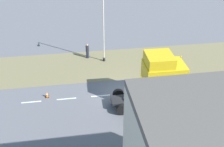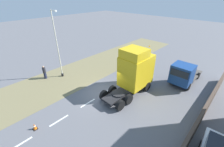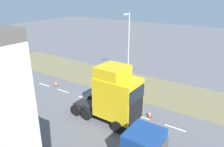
{
  "view_description": "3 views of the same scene",
  "coord_description": "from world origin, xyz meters",
  "px_view_note": "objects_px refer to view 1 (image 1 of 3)",
  "views": [
    {
      "loc": [
        21.56,
        -4.58,
        15.48
      ],
      "look_at": [
        -0.28,
        -1.17,
        2.19
      ],
      "focal_mm": 45.0,
      "sensor_mm": 36.0,
      "label": 1
    },
    {
      "loc": [
        9.85,
        -9.3,
        9.85
      ],
      "look_at": [
        -0.25,
        1.54,
        1.78
      ],
      "focal_mm": 24.0,
      "sensor_mm": 36.0,
      "label": 2
    },
    {
      "loc": [
        15.47,
        11.41,
        10.43
      ],
      "look_at": [
        -2.87,
        -0.84,
        2.18
      ],
      "focal_mm": 35.0,
      "sensor_mm": 36.0,
      "label": 3
    }
  ],
  "objects_px": {
    "lorry_cab": "(160,80)",
    "lamp_post": "(104,30)",
    "traffic_cone_lead": "(172,85)",
    "pedestrian": "(87,51)",
    "traffic_cone_trailing": "(47,94)"
  },
  "relations": [
    {
      "from": "lamp_post",
      "to": "pedestrian",
      "type": "height_order",
      "value": "lamp_post"
    },
    {
      "from": "lorry_cab",
      "to": "traffic_cone_trailing",
      "type": "relative_size",
      "value": 10.92
    },
    {
      "from": "lorry_cab",
      "to": "traffic_cone_lead",
      "type": "xyz_separation_m",
      "value": [
        -2.37,
        2.1,
        -2.2
      ]
    },
    {
      "from": "lamp_post",
      "to": "lorry_cab",
      "type": "bearing_deg",
      "value": 23.62
    },
    {
      "from": "lorry_cab",
      "to": "pedestrian",
      "type": "relative_size",
      "value": 3.57
    },
    {
      "from": "traffic_cone_lead",
      "to": "traffic_cone_trailing",
      "type": "xyz_separation_m",
      "value": [
        -0.19,
        -12.12,
        0.0
      ]
    },
    {
      "from": "pedestrian",
      "to": "traffic_cone_lead",
      "type": "height_order",
      "value": "pedestrian"
    },
    {
      "from": "lamp_post",
      "to": "traffic_cone_lead",
      "type": "relative_size",
      "value": 14.2
    },
    {
      "from": "pedestrian",
      "to": "traffic_cone_trailing",
      "type": "bearing_deg",
      "value": -31.26
    },
    {
      "from": "lorry_cab",
      "to": "traffic_cone_trailing",
      "type": "bearing_deg",
      "value": -102.81
    },
    {
      "from": "lorry_cab",
      "to": "traffic_cone_lead",
      "type": "height_order",
      "value": "lorry_cab"
    },
    {
      "from": "lamp_post",
      "to": "pedestrian",
      "type": "relative_size",
      "value": 4.64
    },
    {
      "from": "pedestrian",
      "to": "traffic_cone_lead",
      "type": "relative_size",
      "value": 3.06
    },
    {
      "from": "lorry_cab",
      "to": "lamp_post",
      "type": "distance_m",
      "value": 9.59
    },
    {
      "from": "lorry_cab",
      "to": "traffic_cone_trailing",
      "type": "distance_m",
      "value": 10.57
    }
  ]
}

